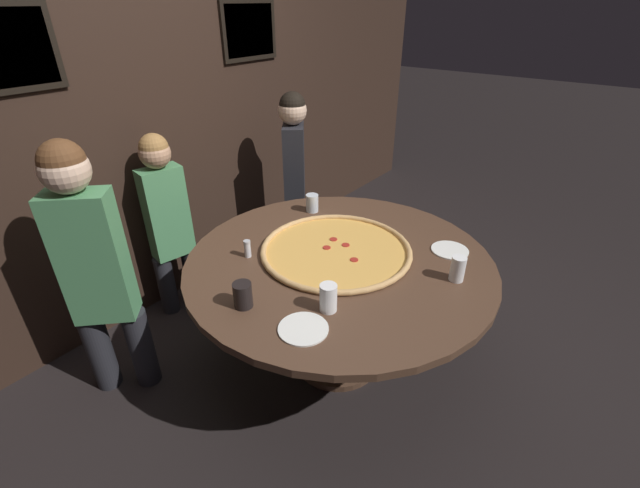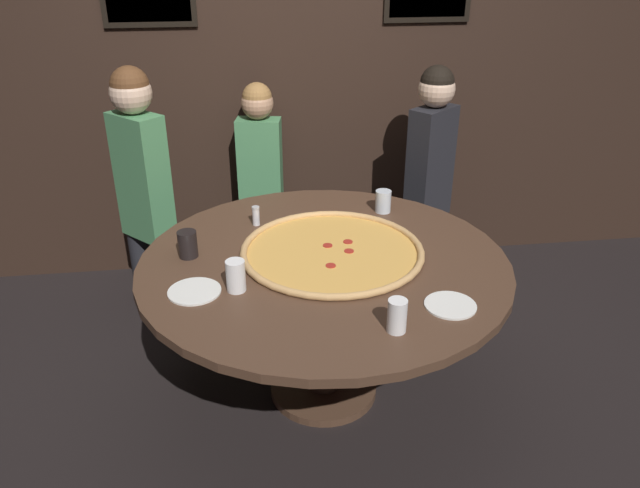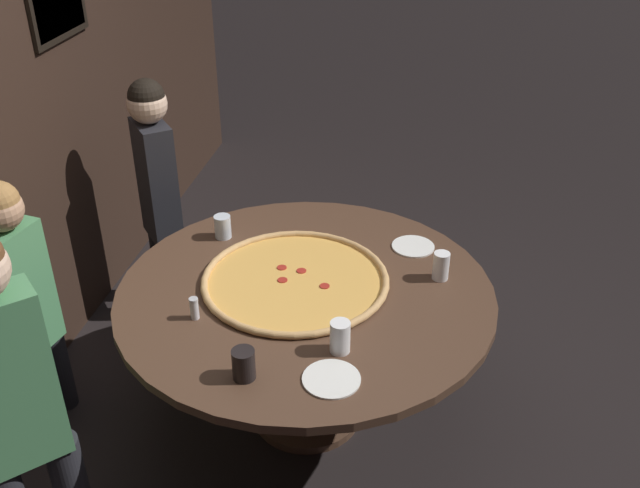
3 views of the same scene
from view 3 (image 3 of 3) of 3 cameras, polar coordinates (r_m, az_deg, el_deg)
The scene contains 13 objects.
ground_plane at distance 3.57m, azimuth -1.05°, elevation -13.45°, with size 24.00×24.00×0.00m, color black.
dining_table at distance 3.17m, azimuth -1.16°, elevation -5.47°, with size 1.65×1.65×0.74m.
giant_pizza at distance 3.14m, azimuth -1.99°, elevation -2.88°, with size 0.83×0.83×0.03m.
drink_cup_front_edge at distance 3.18m, azimuth 9.66°, elevation -1.74°, with size 0.07×0.07×0.13m, color white.
drink_cup_beside_pizza at distance 2.73m, azimuth 1.62°, elevation -7.44°, with size 0.08×0.08×0.13m, color white.
drink_cup_far_left at distance 2.63m, azimuth -6.13°, elevation -9.54°, with size 0.09×0.09×0.12m, color black.
drink_cup_far_right at distance 3.49m, azimuth -7.79°, elevation 1.38°, with size 0.08×0.08×0.11m, color silver.
white_plate_far_back at distance 3.43m, azimuth 7.46°, elevation -0.19°, with size 0.20×0.20×0.01m, color white.
white_plate_near_front at distance 2.64m, azimuth 0.92°, elevation -10.74°, with size 0.22×0.22×0.01m, color white.
condiment_shaker at distance 2.95m, azimuth -10.03°, elevation -5.08°, with size 0.04×0.04×0.10m.
diner_far_right at distance 2.71m, azimuth -23.60°, elevation -10.55°, with size 0.35×0.35×1.44m.
diner_far_left at distance 3.98m, azimuth -12.85°, elevation 4.53°, with size 0.35×0.31×1.38m.
diner_centre_back at distance 3.36m, azimuth -22.71°, elevation -3.83°, with size 0.33×0.19×1.26m.
Camera 3 is at (-2.51, -0.51, 2.50)m, focal length 40.00 mm.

